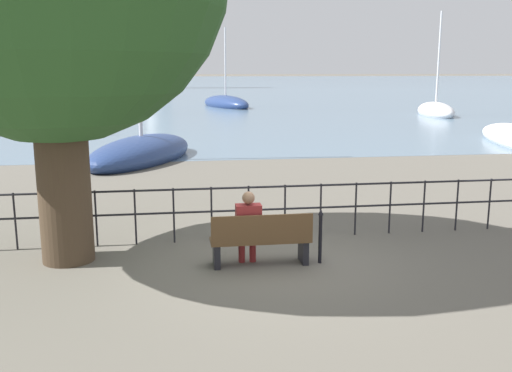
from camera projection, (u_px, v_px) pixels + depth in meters
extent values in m
plane|color=#605B51|center=(260.00, 264.00, 9.57)|extent=(1000.00, 1000.00, 0.00)
cube|color=slate|center=(174.00, 82.00, 165.89)|extent=(600.00, 300.00, 0.01)
cylinder|color=#423323|center=(64.00, 178.00, 9.48)|extent=(0.86, 0.86, 2.87)
cube|color=brown|center=(260.00, 240.00, 9.49)|extent=(1.67, 0.45, 0.05)
cube|color=brown|center=(262.00, 229.00, 9.24)|extent=(1.67, 0.04, 0.45)
cube|color=black|center=(217.00, 255.00, 9.42)|extent=(0.10, 0.41, 0.40)
cube|color=black|center=(303.00, 251.00, 9.64)|extent=(0.10, 0.41, 0.40)
cylinder|color=maroon|center=(242.00, 249.00, 9.63)|extent=(0.11, 0.11, 0.45)
cylinder|color=maroon|center=(253.00, 249.00, 9.66)|extent=(0.11, 0.11, 0.45)
cube|color=maroon|center=(248.00, 235.00, 9.51)|extent=(0.35, 0.26, 0.14)
cube|color=maroon|center=(249.00, 222.00, 9.37)|extent=(0.42, 0.24, 0.59)
sphere|color=#846047|center=(248.00, 198.00, 9.29)|extent=(0.21, 0.21, 0.21)
cylinder|color=black|center=(15.00, 221.00, 10.26)|extent=(0.04, 0.04, 1.05)
cylinder|color=black|center=(56.00, 220.00, 10.36)|extent=(0.04, 0.04, 1.05)
cylinder|color=black|center=(96.00, 218.00, 10.46)|extent=(0.04, 0.04, 1.05)
cylinder|color=black|center=(135.00, 217.00, 10.57)|extent=(0.04, 0.04, 1.05)
cylinder|color=black|center=(174.00, 216.00, 10.67)|extent=(0.04, 0.04, 1.05)
cylinder|color=black|center=(212.00, 214.00, 10.77)|extent=(0.04, 0.04, 1.05)
cylinder|color=black|center=(249.00, 213.00, 10.88)|extent=(0.04, 0.04, 1.05)
cylinder|color=black|center=(285.00, 211.00, 10.98)|extent=(0.04, 0.04, 1.05)
cylinder|color=black|center=(321.00, 210.00, 11.08)|extent=(0.04, 0.04, 1.05)
cylinder|color=black|center=(356.00, 209.00, 11.18)|extent=(0.04, 0.04, 1.05)
cylinder|color=black|center=(390.00, 208.00, 11.29)|extent=(0.04, 0.04, 1.05)
cylinder|color=black|center=(424.00, 206.00, 11.39)|extent=(0.04, 0.04, 1.05)
cylinder|color=black|center=(457.00, 205.00, 11.49)|extent=(0.04, 0.04, 1.05)
cylinder|color=black|center=(489.00, 204.00, 11.60)|extent=(0.04, 0.04, 1.05)
cylinder|color=black|center=(249.00, 187.00, 10.78)|extent=(11.32, 0.04, 0.04)
cylinder|color=black|center=(249.00, 210.00, 10.86)|extent=(11.32, 0.04, 0.04)
cylinder|color=black|center=(320.00, 239.00, 9.55)|extent=(0.06, 0.06, 0.83)
cone|color=black|center=(321.00, 212.00, 9.45)|extent=(0.09, 0.09, 0.11)
ellipsoid|color=silver|center=(435.00, 112.00, 40.87)|extent=(2.35, 5.72, 1.40)
cylinder|color=silver|center=(439.00, 59.00, 40.13)|extent=(0.14, 0.14, 6.55)
ellipsoid|color=silver|center=(46.00, 111.00, 41.09)|extent=(2.39, 6.10, 1.70)
cylinder|color=silver|center=(40.00, 30.00, 39.96)|extent=(0.14, 0.14, 10.26)
ellipsoid|color=navy|center=(226.00, 104.00, 50.69)|extent=(4.79, 8.51, 1.46)
cylinder|color=silver|center=(225.00, 63.00, 49.99)|extent=(0.14, 0.14, 6.14)
ellipsoid|color=navy|center=(142.00, 153.00, 20.57)|extent=(4.84, 7.03, 1.26)
cylinder|color=silver|center=(137.00, 42.00, 19.79)|extent=(0.14, 0.14, 7.03)
cylinder|color=white|center=(157.00, 40.00, 103.18)|extent=(4.55, 4.55, 17.35)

